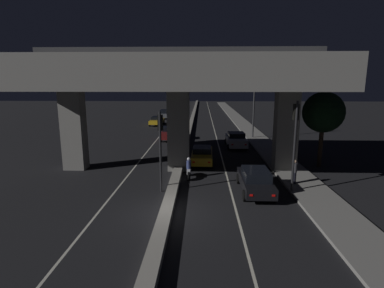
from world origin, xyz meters
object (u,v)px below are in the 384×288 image
car_white_third (236,140)px  pedestrian_on_sidewalk (294,172)px  car_taxi_yellow_second (202,155)px  traffic_light_right_of_median (295,131)px  car_taxi_yellow_second_oncoming (157,121)px  car_dark_red_lead_oncoming (170,133)px  traffic_light_left_of_median (160,138)px  car_grey_third_oncoming (165,114)px  car_black_lead (255,180)px  motorcycle_white_filtering_near (189,169)px  street_lamp (252,100)px

car_white_third → pedestrian_on_sidewalk: 12.43m
car_taxi_yellow_second → traffic_light_right_of_median: bearing=-139.6°
car_taxi_yellow_second_oncoming → car_dark_red_lead_oncoming: bearing=16.4°
car_white_third → car_dark_red_lead_oncoming: size_ratio=1.12×
traffic_light_left_of_median → car_grey_third_oncoming: bearing=96.7°
car_dark_red_lead_oncoming → car_taxi_yellow_second_oncoming: (-3.45, 12.88, -0.08)m
traffic_light_left_of_median → car_black_lead: traffic_light_left_of_median is taller
car_taxi_yellow_second_oncoming → car_grey_third_oncoming: car_grey_third_oncoming is taller
car_taxi_yellow_second → car_grey_third_oncoming: (-7.15, 32.53, 0.16)m
pedestrian_on_sidewalk → car_black_lead: bearing=-155.3°
car_taxi_yellow_second → car_taxi_yellow_second_oncoming: (-7.27, 23.39, 0.01)m
traffic_light_right_of_median → car_dark_red_lead_oncoming: size_ratio=1.34×
traffic_light_left_of_median → traffic_light_right_of_median: size_ratio=0.88×
traffic_light_left_of_median → pedestrian_on_sidewalk: traffic_light_left_of_median is taller
motorcycle_white_filtering_near → car_dark_red_lead_oncoming: bearing=11.1°
traffic_light_right_of_median → car_grey_third_oncoming: 41.37m
traffic_light_left_of_median → car_dark_red_lead_oncoming: (-1.29, 17.26, -2.58)m
car_white_third → traffic_light_left_of_median: bearing=154.5°
traffic_light_left_of_median → traffic_light_right_of_median: traffic_light_right_of_median is taller
car_taxi_yellow_second_oncoming → car_grey_third_oncoming: bearing=-179.3°
car_dark_red_lead_oncoming → motorcycle_white_filtering_near: size_ratio=2.37×
traffic_light_right_of_median → street_lamp: 18.51m
car_taxi_yellow_second → car_grey_third_oncoming: bearing=13.8°
car_white_third → pedestrian_on_sidewalk: size_ratio=2.98×
traffic_light_left_of_median → car_black_lead: 6.36m
car_dark_red_lead_oncoming → traffic_light_left_of_median: bearing=2.7°
car_white_third → street_lamp: bearing=-25.9°
car_grey_third_oncoming → car_taxi_yellow_second: bearing=12.5°
car_white_third → motorcycle_white_filtering_near: bearing=156.1°
traffic_light_left_of_median → car_taxi_yellow_second: size_ratio=1.09×
traffic_light_right_of_median → street_lamp: size_ratio=0.72×
traffic_light_right_of_median → motorcycle_white_filtering_near: 7.65m
traffic_light_right_of_median → car_black_lead: 3.76m
car_white_third → car_taxi_yellow_second: bearing=150.8°
street_lamp → car_black_lead: 19.06m
car_taxi_yellow_second_oncoming → motorcycle_white_filtering_near: 28.18m
car_black_lead → car_dark_red_lead_oncoming: (-7.08, 17.26, 0.04)m
traffic_light_right_of_median → car_grey_third_oncoming: (-12.63, 39.29, -2.93)m
traffic_light_left_of_median → car_grey_third_oncoming: size_ratio=1.18×
street_lamp → pedestrian_on_sidewalk: bearing=-89.6°
car_taxi_yellow_second_oncoming → motorcycle_white_filtering_near: bearing=14.4°
motorcycle_white_filtering_near → car_taxi_yellow_second_oncoming: bearing=12.9°
traffic_light_left_of_median → car_taxi_yellow_second_oncoming: size_ratio=1.04×
motorcycle_white_filtering_near → pedestrian_on_sidewalk: (6.95, -1.41, 0.31)m
traffic_light_left_of_median → motorcycle_white_filtering_near: (1.59, 2.67, -2.75)m
motorcycle_white_filtering_near → traffic_light_left_of_median: bearing=149.3°
car_white_third → motorcycle_white_filtering_near: size_ratio=2.65×
traffic_light_left_of_median → motorcycle_white_filtering_near: traffic_light_left_of_median is taller
traffic_light_left_of_median → car_white_third: 15.01m
traffic_light_left_of_median → motorcycle_white_filtering_near: size_ratio=2.80×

